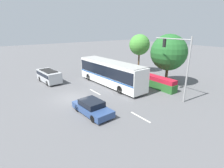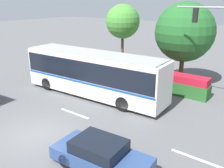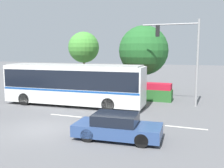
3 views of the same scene
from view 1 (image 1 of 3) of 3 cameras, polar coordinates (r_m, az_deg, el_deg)
The scene contains 10 objects.
ground_plane at distance 20.39m, azimuth -12.59°, elevation -4.51°, with size 140.00×140.00×0.00m, color #5B5B5E.
city_bus at distance 23.83m, azimuth -0.51°, elevation 3.99°, with size 11.53×3.04×3.32m.
sedan_foreground at distance 16.38m, azimuth -6.46°, elevation -7.58°, with size 4.46×2.16×1.29m.
suv_left_lane at distance 26.87m, azimuth -19.77°, elevation 2.65°, with size 4.88×2.29×1.77m.
traffic_light_pole at distance 19.74m, azimuth 21.29°, elevation 7.37°, with size 4.48×0.24×6.82m.
flowering_hedge at distance 24.44m, azimuth 12.29°, elevation 1.21°, with size 7.83×1.16×1.56m.
street_tree_left at distance 31.15m, azimuth 8.91°, elevation 12.45°, with size 3.51×3.51×6.53m.
street_tree_centre at distance 25.05m, azimuth 17.92°, elevation 9.71°, with size 4.83×4.83×6.84m.
lane_stripe_near at distance 21.84m, azimuth -5.53°, elevation -2.59°, with size 2.40×0.16×0.01m, color silver.
lane_stripe_mid at distance 16.13m, azimuth 9.17°, elevation -10.56°, with size 2.40×0.16×0.01m, color silver.
Camera 1 is at (17.46, -7.23, 7.65)m, focal length 28.16 mm.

